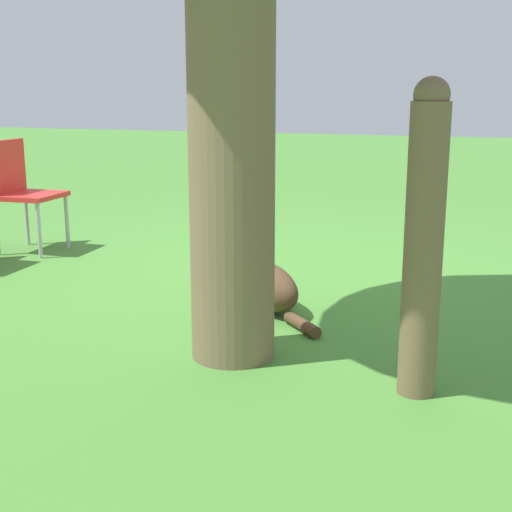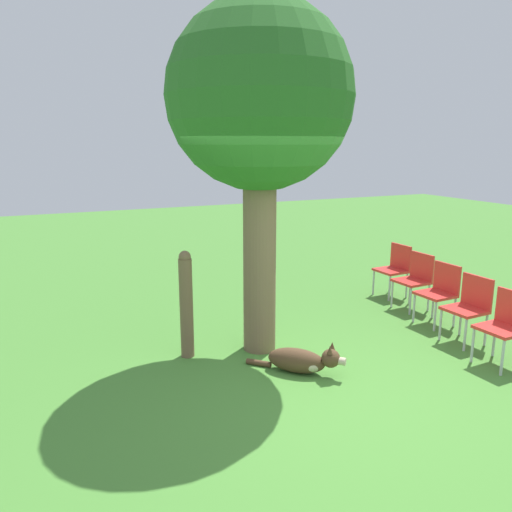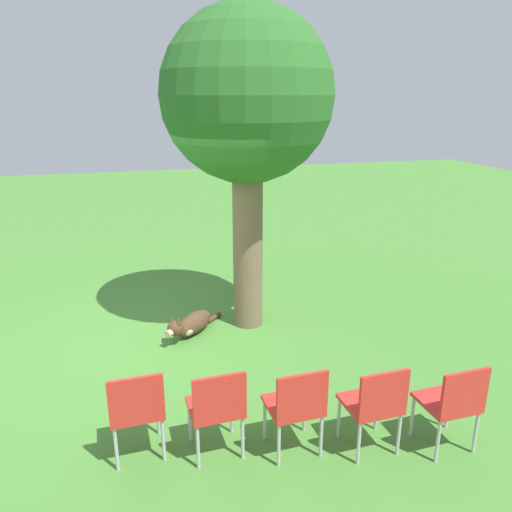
# 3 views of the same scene
# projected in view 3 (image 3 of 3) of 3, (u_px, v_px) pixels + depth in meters

# --- Properties ---
(ground_plane) EXTENTS (30.00, 30.00, 0.00)m
(ground_plane) POSITION_uv_depth(u_px,v_px,m) (154.00, 344.00, 6.16)
(ground_plane) COLOR #478433
(oak_tree) EXTENTS (2.06, 2.06, 3.97)m
(oak_tree) POSITION_uv_depth(u_px,v_px,m) (247.00, 101.00, 5.85)
(oak_tree) COLOR #7A6047
(oak_tree) RESTS_ON ground_plane
(dog) EXTENTS (0.83, 0.84, 0.38)m
(dog) POSITION_uv_depth(u_px,v_px,m) (191.00, 324.00, 6.37)
(dog) COLOR #513823
(dog) RESTS_ON ground_plane
(fence_post) EXTENTS (0.15, 0.15, 1.26)m
(fence_post) POSITION_uv_depth(u_px,v_px,m) (243.00, 258.00, 7.37)
(fence_post) COLOR brown
(fence_post) RESTS_ON ground_plane
(red_chair_0) EXTENTS (0.44, 0.46, 0.84)m
(red_chair_0) POSITION_uv_depth(u_px,v_px,m) (136.00, 407.00, 4.10)
(red_chair_0) COLOR red
(red_chair_0) RESTS_ON ground_plane
(red_chair_1) EXTENTS (0.44, 0.46, 0.84)m
(red_chair_1) POSITION_uv_depth(u_px,v_px,m) (217.00, 406.00, 4.12)
(red_chair_1) COLOR red
(red_chair_1) RESTS_ON ground_plane
(red_chair_2) EXTENTS (0.44, 0.46, 0.84)m
(red_chair_2) POSITION_uv_depth(u_px,v_px,m) (296.00, 404.00, 4.15)
(red_chair_2) COLOR red
(red_chair_2) RESTS_ON ground_plane
(red_chair_3) EXTENTS (0.44, 0.46, 0.84)m
(red_chair_3) POSITION_uv_depth(u_px,v_px,m) (375.00, 402.00, 4.17)
(red_chair_3) COLOR red
(red_chair_3) RESTS_ON ground_plane
(red_chair_4) EXTENTS (0.44, 0.46, 0.84)m
(red_chair_4) POSITION_uv_depth(u_px,v_px,m) (453.00, 401.00, 4.19)
(red_chair_4) COLOR red
(red_chair_4) RESTS_ON ground_plane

